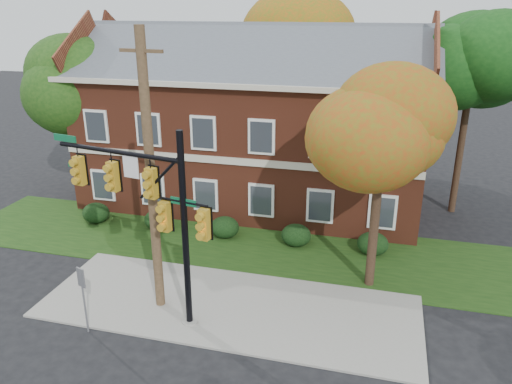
% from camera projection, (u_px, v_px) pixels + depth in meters
% --- Properties ---
extents(ground, '(120.00, 120.00, 0.00)m').
position_uv_depth(ground, '(220.00, 323.00, 17.73)').
color(ground, black).
rests_on(ground, ground).
extents(sidewalk, '(14.00, 5.00, 0.08)m').
position_uv_depth(sidewalk, '(229.00, 306.00, 18.62)').
color(sidewalk, gray).
rests_on(sidewalk, ground).
extents(grass_strip, '(30.00, 6.00, 0.04)m').
position_uv_depth(grass_strip, '(261.00, 248.00, 23.16)').
color(grass_strip, '#193811').
rests_on(grass_strip, ground).
extents(apartment_building, '(18.80, 8.80, 9.74)m').
position_uv_depth(apartment_building, '(253.00, 114.00, 27.29)').
color(apartment_building, maroon).
rests_on(apartment_building, ground).
extents(hedge_far_left, '(1.40, 1.26, 1.05)m').
position_uv_depth(hedge_far_left, '(96.00, 213.00, 25.76)').
color(hedge_far_left, black).
rests_on(hedge_far_left, ground).
extents(hedge_left, '(1.40, 1.26, 1.05)m').
position_uv_depth(hedge_left, '(158.00, 220.00, 24.93)').
color(hedge_left, black).
rests_on(hedge_left, ground).
extents(hedge_center, '(1.40, 1.26, 1.05)m').
position_uv_depth(hedge_center, '(225.00, 227.00, 24.09)').
color(hedge_center, black).
rests_on(hedge_center, ground).
extents(hedge_right, '(1.40, 1.26, 1.05)m').
position_uv_depth(hedge_right, '(296.00, 235.00, 23.26)').
color(hedge_right, black).
rests_on(hedge_right, ground).
extents(hedge_far_right, '(1.40, 1.26, 1.05)m').
position_uv_depth(hedge_far_right, '(373.00, 244.00, 22.43)').
color(hedge_far_right, black).
rests_on(hedge_far_right, ground).
extents(tree_near_right, '(4.50, 4.25, 8.58)m').
position_uv_depth(tree_near_right, '(390.00, 123.00, 17.65)').
color(tree_near_right, black).
rests_on(tree_near_right, ground).
extents(tree_left_rear, '(5.40, 5.10, 8.88)m').
position_uv_depth(tree_left_rear, '(80.00, 79.00, 28.00)').
color(tree_left_rear, black).
rests_on(tree_left_rear, ground).
extents(tree_right_rear, '(6.30, 5.95, 10.62)m').
position_uv_depth(tree_right_rear, '(481.00, 59.00, 24.27)').
color(tree_right_rear, black).
rests_on(tree_right_rear, ground).
extents(tree_far_rear, '(6.84, 6.46, 11.52)m').
position_uv_depth(tree_far_rear, '(303.00, 34.00, 32.71)').
color(tree_far_rear, black).
rests_on(tree_far_rear, ground).
extents(traffic_signal, '(6.20, 1.35, 7.02)m').
position_uv_depth(traffic_signal, '(152.00, 204.00, 16.63)').
color(traffic_signal, gray).
rests_on(traffic_signal, ground).
extents(utility_pole, '(1.56, 0.37, 10.04)m').
position_uv_depth(utility_pole, '(151.00, 177.00, 16.97)').
color(utility_pole, '#43331F').
rests_on(utility_pole, ground).
extents(sign_post, '(0.35, 0.17, 2.48)m').
position_uv_depth(sign_post, '(83.00, 289.00, 16.65)').
color(sign_post, slate).
rests_on(sign_post, ground).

